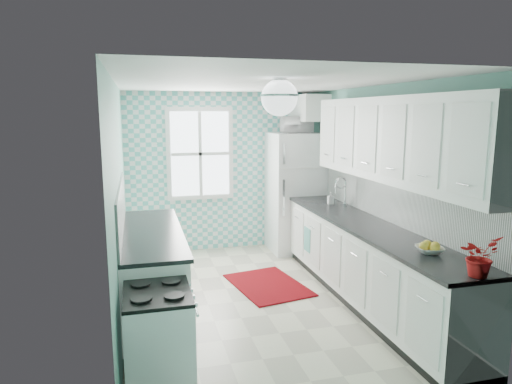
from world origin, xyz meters
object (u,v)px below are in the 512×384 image
object	(u,v)px
stove	(159,337)
sink	(334,208)
ceiling_light	(279,97)
microwave	(297,125)
fruit_bowl	(430,250)
potted_plant	(479,256)
fridge	(296,192)

from	to	relation	value
stove	sink	xyz separation A→B (m)	(2.40, 2.02, 0.52)
ceiling_light	microwave	bearing A→B (deg)	66.92
sink	microwave	bearing A→B (deg)	98.10
fruit_bowl	microwave	xyz separation A→B (m)	(-0.09, 3.31, 1.03)
potted_plant	sink	bearing A→B (deg)	89.91
fridge	fruit_bowl	bearing A→B (deg)	-92.30
microwave	sink	bearing A→B (deg)	95.62
ceiling_light	potted_plant	distance (m)	2.16
sink	fruit_bowl	world-z (taller)	sink
fridge	sink	bearing A→B (deg)	-89.52
sink	microwave	xyz separation A→B (m)	(-0.09, 1.25, 1.07)
ceiling_light	microwave	world-z (taller)	ceiling_light
fridge	potted_plant	size ratio (longest dim) A/B	5.81
fridge	sink	distance (m)	1.25
fruit_bowl	potted_plant	size ratio (longest dim) A/B	0.73
stove	fridge	bearing A→B (deg)	57.74
sink	microwave	size ratio (longest dim) A/B	1.15
fridge	stove	bearing A→B (deg)	-129.13
stove	sink	distance (m)	3.18
fridge	potted_plant	distance (m)	3.92
stove	potted_plant	xyz separation A→B (m)	(2.40, -0.65, 0.68)
sink	stove	bearing A→B (deg)	-136.22
microwave	stove	bearing A→B (deg)	56.02
potted_plant	microwave	size ratio (longest dim) A/B	0.70
potted_plant	fruit_bowl	bearing A→B (deg)	90.00
fridge	stove	world-z (taller)	fridge
ceiling_light	stove	bearing A→B (deg)	-151.22
ceiling_light	potted_plant	size ratio (longest dim) A/B	1.09
fridge	fruit_bowl	world-z (taller)	fridge
fridge	sink	xyz separation A→B (m)	(0.09, -1.25, -0.00)
stove	fruit_bowl	world-z (taller)	fruit_bowl
stove	sink	world-z (taller)	sink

